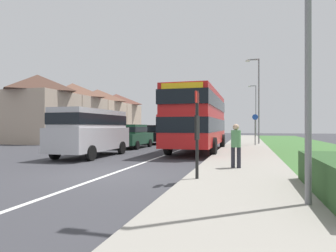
{
  "coord_description": "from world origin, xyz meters",
  "views": [
    {
      "loc": [
        4.36,
        -8.69,
        1.59
      ],
      "look_at": [
        0.55,
        5.15,
        1.6
      ],
      "focal_mm": 30.9,
      "sensor_mm": 36.0,
      "label": 1
    }
  ],
  "objects_px": {
    "parked_car_dark_green": "(132,135)",
    "bus_stop_sign": "(197,128)",
    "street_lamp_mid": "(257,95)",
    "parked_van_silver": "(91,129)",
    "cycle_route_sign": "(255,128)",
    "double_decker_bus": "(198,117)",
    "street_lamp_far": "(255,107)",
    "pedestrian_at_stop": "(236,144)",
    "parked_car_black": "(155,134)"
  },
  "relations": [
    {
      "from": "pedestrian_at_stop",
      "to": "street_lamp_mid",
      "type": "bearing_deg",
      "value": 85.36
    },
    {
      "from": "parked_car_black",
      "to": "pedestrian_at_stop",
      "type": "bearing_deg",
      "value": -61.67
    },
    {
      "from": "parked_van_silver",
      "to": "cycle_route_sign",
      "type": "relative_size",
      "value": 2.14
    },
    {
      "from": "pedestrian_at_stop",
      "to": "bus_stop_sign",
      "type": "relative_size",
      "value": 0.64
    },
    {
      "from": "double_decker_bus",
      "to": "street_lamp_far",
      "type": "distance_m",
      "value": 27.09
    },
    {
      "from": "bus_stop_sign",
      "to": "street_lamp_mid",
      "type": "relative_size",
      "value": 0.36
    },
    {
      "from": "pedestrian_at_stop",
      "to": "street_lamp_far",
      "type": "distance_m",
      "value": 34.48
    },
    {
      "from": "bus_stop_sign",
      "to": "street_lamp_mid",
      "type": "height_order",
      "value": "street_lamp_mid"
    },
    {
      "from": "parked_van_silver",
      "to": "street_lamp_far",
      "type": "bearing_deg",
      "value": 73.98
    },
    {
      "from": "pedestrian_at_stop",
      "to": "bus_stop_sign",
      "type": "bearing_deg",
      "value": -111.78
    },
    {
      "from": "parked_van_silver",
      "to": "parked_car_black",
      "type": "bearing_deg",
      "value": 90.51
    },
    {
      "from": "bus_stop_sign",
      "to": "pedestrian_at_stop",
      "type": "bearing_deg",
      "value": 68.22
    },
    {
      "from": "pedestrian_at_stop",
      "to": "street_lamp_far",
      "type": "bearing_deg",
      "value": 87.49
    },
    {
      "from": "double_decker_bus",
      "to": "bus_stop_sign",
      "type": "xyz_separation_m",
      "value": [
        1.61,
        -10.02,
        -0.6
      ]
    },
    {
      "from": "parked_van_silver",
      "to": "pedestrian_at_stop",
      "type": "height_order",
      "value": "parked_van_silver"
    },
    {
      "from": "parked_car_black",
      "to": "street_lamp_mid",
      "type": "bearing_deg",
      "value": 6.11
    },
    {
      "from": "double_decker_bus",
      "to": "street_lamp_mid",
      "type": "height_order",
      "value": "street_lamp_mid"
    },
    {
      "from": "double_decker_bus",
      "to": "parked_van_silver",
      "type": "xyz_separation_m",
      "value": [
        -4.89,
        -4.57,
        -0.7
      ]
    },
    {
      "from": "parked_car_dark_green",
      "to": "cycle_route_sign",
      "type": "distance_m",
      "value": 9.48
    },
    {
      "from": "parked_van_silver",
      "to": "street_lamp_far",
      "type": "height_order",
      "value": "street_lamp_far"
    },
    {
      "from": "parked_van_silver",
      "to": "street_lamp_mid",
      "type": "distance_m",
      "value": 15.05
    },
    {
      "from": "parked_car_black",
      "to": "street_lamp_far",
      "type": "bearing_deg",
      "value": 65.84
    },
    {
      "from": "parked_car_dark_green",
      "to": "bus_stop_sign",
      "type": "relative_size",
      "value": 1.67
    },
    {
      "from": "cycle_route_sign",
      "to": "street_lamp_mid",
      "type": "distance_m",
      "value": 3.46
    },
    {
      "from": "double_decker_bus",
      "to": "parked_car_dark_green",
      "type": "relative_size",
      "value": 2.24
    },
    {
      "from": "parked_car_dark_green",
      "to": "street_lamp_mid",
      "type": "distance_m",
      "value": 11.16
    },
    {
      "from": "double_decker_bus",
      "to": "parked_van_silver",
      "type": "bearing_deg",
      "value": -136.93
    },
    {
      "from": "double_decker_bus",
      "to": "parked_car_dark_green",
      "type": "height_order",
      "value": "double_decker_bus"
    },
    {
      "from": "cycle_route_sign",
      "to": "street_lamp_mid",
      "type": "xyz_separation_m",
      "value": [
        0.25,
        2.07,
        2.76
      ]
    },
    {
      "from": "parked_car_dark_green",
      "to": "cycle_route_sign",
      "type": "height_order",
      "value": "cycle_route_sign"
    },
    {
      "from": "parked_van_silver",
      "to": "street_lamp_mid",
      "type": "relative_size",
      "value": 0.74
    },
    {
      "from": "bus_stop_sign",
      "to": "street_lamp_mid",
      "type": "xyz_separation_m",
      "value": [
        2.19,
        17.42,
        2.64
      ]
    },
    {
      "from": "parked_car_dark_green",
      "to": "cycle_route_sign",
      "type": "bearing_deg",
      "value": 23.83
    },
    {
      "from": "double_decker_bus",
      "to": "street_lamp_mid",
      "type": "distance_m",
      "value": 8.57
    },
    {
      "from": "pedestrian_at_stop",
      "to": "street_lamp_mid",
      "type": "relative_size",
      "value": 0.23
    },
    {
      "from": "pedestrian_at_stop",
      "to": "street_lamp_mid",
      "type": "distance_m",
      "value": 15.38
    },
    {
      "from": "parked_van_silver",
      "to": "parked_car_dark_green",
      "type": "distance_m",
      "value": 6.1
    },
    {
      "from": "parked_van_silver",
      "to": "parked_car_dark_green",
      "type": "bearing_deg",
      "value": 92.02
    },
    {
      "from": "double_decker_bus",
      "to": "pedestrian_at_stop",
      "type": "xyz_separation_m",
      "value": [
        2.59,
        -7.59,
        -1.17
      ]
    },
    {
      "from": "parked_van_silver",
      "to": "cycle_route_sign",
      "type": "bearing_deg",
      "value": 49.55
    },
    {
      "from": "parked_car_dark_green",
      "to": "cycle_route_sign",
      "type": "xyz_separation_m",
      "value": [
        8.66,
        3.83,
        0.49
      ]
    },
    {
      "from": "parked_car_black",
      "to": "bus_stop_sign",
      "type": "height_order",
      "value": "bus_stop_sign"
    },
    {
      "from": "parked_car_black",
      "to": "street_lamp_far",
      "type": "xyz_separation_m",
      "value": [
        9.07,
        20.23,
        3.45
      ]
    },
    {
      "from": "parked_car_black",
      "to": "parked_car_dark_green",
      "type": "bearing_deg",
      "value": -91.35
    },
    {
      "from": "parked_car_dark_green",
      "to": "street_lamp_mid",
      "type": "xyz_separation_m",
      "value": [
        8.91,
        5.9,
        3.25
      ]
    },
    {
      "from": "parked_van_silver",
      "to": "parked_car_black",
      "type": "distance_m",
      "value": 11.05
    },
    {
      "from": "double_decker_bus",
      "to": "street_lamp_mid",
      "type": "relative_size",
      "value": 1.34
    },
    {
      "from": "pedestrian_at_stop",
      "to": "parked_car_dark_green",
      "type": "bearing_deg",
      "value": 130.22
    },
    {
      "from": "street_lamp_far",
      "to": "parked_van_silver",
      "type": "bearing_deg",
      "value": -106.02
    },
    {
      "from": "parked_car_dark_green",
      "to": "double_decker_bus",
      "type": "bearing_deg",
      "value": -16.46
    }
  ]
}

